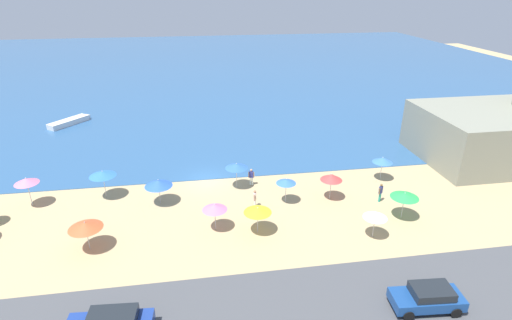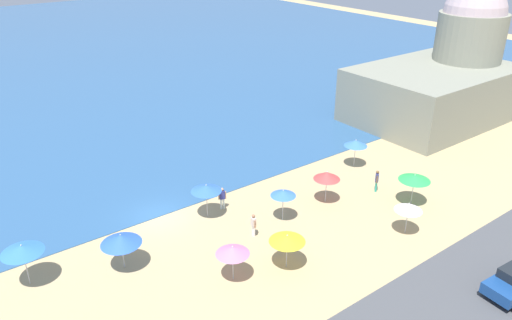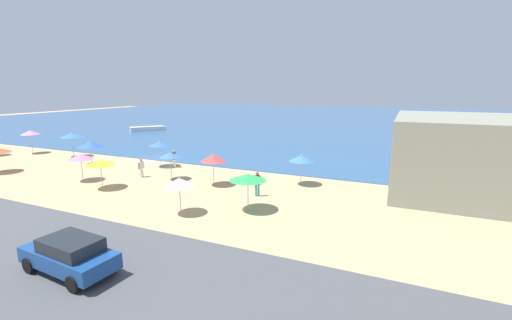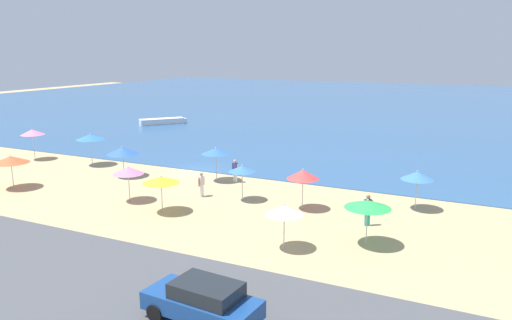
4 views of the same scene
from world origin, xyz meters
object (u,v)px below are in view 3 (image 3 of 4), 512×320
at_px(beach_umbrella_5, 90,144).
at_px(beach_umbrella_10, 160,144).
at_px(beach_umbrella_7, 248,177).
at_px(beach_umbrella_9, 81,157).
at_px(beach_umbrella_11, 100,163).
at_px(beach_umbrella_3, 30,132).
at_px(bather_0, 141,167).
at_px(beach_umbrella_0, 179,182).
at_px(bather_1, 257,183).
at_px(beach_umbrella_6, 72,135).
at_px(beach_umbrella_2, 213,158).
at_px(bather_2, 174,158).
at_px(skiff_nearshore, 147,128).
at_px(parked_car_0, 70,254).
at_px(beach_umbrella_12, 170,155).
at_px(beach_umbrella_4, 301,158).

height_order(beach_umbrella_5, beach_umbrella_10, beach_umbrella_10).
bearing_deg(beach_umbrella_7, beach_umbrella_9, 177.27).
bearing_deg(beach_umbrella_11, beach_umbrella_7, 0.95).
xyz_separation_m(beach_umbrella_3, bather_0, (18.73, -3.18, -1.49)).
distance_m(beach_umbrella_0, bather_1, 5.69).
relative_size(beach_umbrella_6, beach_umbrella_7, 1.12).
height_order(beach_umbrella_3, bather_0, beach_umbrella_3).
bearing_deg(beach_umbrella_7, beach_umbrella_6, 163.44).
bearing_deg(bather_1, beach_umbrella_10, 159.19).
height_order(beach_umbrella_2, bather_2, beach_umbrella_2).
height_order(beach_umbrella_5, skiff_nearshore, beach_umbrella_5).
relative_size(bather_2, skiff_nearshore, 0.31).
relative_size(beach_umbrella_2, parked_car_0, 0.59).
relative_size(beach_umbrella_0, bather_0, 1.41).
distance_m(beach_umbrella_0, beach_umbrella_6, 22.81).
relative_size(beach_umbrella_7, beach_umbrella_11, 1.06).
xyz_separation_m(beach_umbrella_7, bather_2, (-11.16, 7.52, -1.14)).
height_order(beach_umbrella_7, beach_umbrella_12, beach_umbrella_7).
bearing_deg(beach_umbrella_11, beach_umbrella_9, 163.82).
height_order(beach_umbrella_9, beach_umbrella_11, beach_umbrella_9).
height_order(beach_umbrella_3, beach_umbrella_5, beach_umbrella_3).
relative_size(beach_umbrella_10, bather_2, 1.49).
bearing_deg(beach_umbrella_11, parked_car_0, -47.37).
relative_size(bather_0, skiff_nearshore, 0.30).
bearing_deg(bather_0, parked_car_0, -57.84).
bearing_deg(beach_umbrella_3, beach_umbrella_0, -18.20).
relative_size(beach_umbrella_10, bather_1, 1.44).
bearing_deg(beach_umbrella_7, bather_1, 102.43).
height_order(bather_2, skiff_nearshore, bather_2).
relative_size(beach_umbrella_0, beach_umbrella_7, 0.96).
relative_size(beach_umbrella_5, beach_umbrella_12, 1.02).
relative_size(beach_umbrella_0, parked_car_0, 0.53).
bearing_deg(parked_car_0, beach_umbrella_9, 138.93).
bearing_deg(beach_umbrella_10, beach_umbrella_3, -178.05).
bearing_deg(beach_umbrella_9, beach_umbrella_7, -2.73).
bearing_deg(skiff_nearshore, parked_car_0, -52.09).
height_order(beach_umbrella_3, beach_umbrella_6, beach_umbrella_3).
height_order(beach_umbrella_9, beach_umbrella_12, beach_umbrella_12).
bearing_deg(beach_umbrella_2, beach_umbrella_10, 156.48).
bearing_deg(beach_umbrella_6, beach_umbrella_12, -12.07).
bearing_deg(beach_umbrella_10, beach_umbrella_2, -23.52).
bearing_deg(bather_2, skiff_nearshore, 136.06).
height_order(beach_umbrella_5, beach_umbrella_7, beach_umbrella_7).
height_order(bather_0, bather_1, bather_1).
xyz_separation_m(beach_umbrella_4, beach_umbrella_9, (-16.24, -5.99, -0.11)).
distance_m(beach_umbrella_5, beach_umbrella_10, 7.11).
relative_size(beach_umbrella_6, parked_car_0, 0.62).
distance_m(beach_umbrella_4, bather_2, 12.53).
xyz_separation_m(beach_umbrella_10, beach_umbrella_12, (3.85, -3.40, -0.15)).
bearing_deg(beach_umbrella_0, beach_umbrella_11, 167.12).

